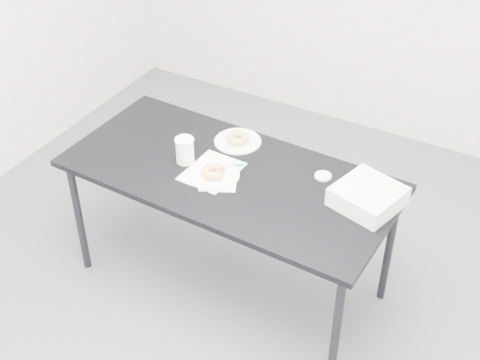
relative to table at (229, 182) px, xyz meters
The scene contains 13 objects.
floor 0.72m from the table, 32.37° to the right, with size 4.00×4.00×0.00m, color #535358.
table is the anchor object (origin of this frame).
scorecard 0.11m from the table, 156.80° to the right, with size 0.24×0.30×0.00m, color white.
logo_patch 0.08m from the table, 86.37° to the left, with size 0.05×0.05×0.00m, color green.
pen 0.08m from the table, 111.45° to the left, with size 0.01×0.01×0.14m, color #0B804F.
napkin 0.10m from the table, 97.95° to the right, with size 0.18×0.18×0.00m, color white.
plate_near 0.10m from the table, 128.73° to the right, with size 0.26×0.26×0.01m, color white.
donut_near 0.12m from the table, 128.73° to the right, with size 0.12×0.12×0.04m, color #D08A42.
plate_far 0.29m from the table, 110.46° to the left, with size 0.25×0.25×0.01m, color white.
donut_far 0.29m from the table, 110.46° to the left, with size 0.12×0.12×0.04m, color #D08A42.
coffee_cup 0.28m from the table, behind, with size 0.09×0.09×0.14m, color white.
cup_lid 0.47m from the table, 24.58° to the left, with size 0.08×0.08×0.01m, color white.
bakery_box 0.71m from the table, ahead, with size 0.28×0.28×0.09m, color white.
Camera 1 is at (1.23, -2.24, 2.75)m, focal length 50.00 mm.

